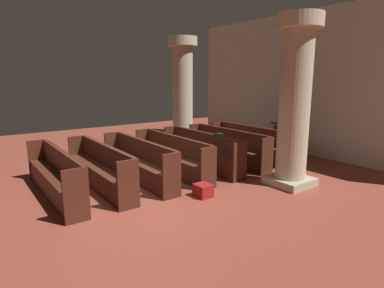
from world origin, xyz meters
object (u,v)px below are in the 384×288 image
(pillar_aisle_side, at_px, (295,100))
(hymn_book, at_px, (218,134))
(pew_row_1, at_px, (227,145))
(kneeler_box_red, at_px, (203,190))
(pew_row_3, at_px, (172,154))
(pillar_far_side, at_px, (183,92))
(lectern, at_px, (279,142))
(pew_row_0, at_px, (250,141))
(pew_row_2, at_px, (201,149))
(pew_row_6, at_px, (55,173))
(pew_row_5, at_px, (100,166))
(pew_row_4, at_px, (138,159))

(pillar_aisle_side, distance_m, hymn_book, 2.22)
(pew_row_1, distance_m, kneeler_box_red, 2.97)
(pew_row_3, bearing_deg, pillar_far_side, 140.21)
(pillar_aisle_side, bearing_deg, lectern, 134.38)
(pew_row_0, distance_m, lectern, 1.00)
(pew_row_1, xyz_separation_m, pew_row_2, (0.00, -0.96, 0.00))
(pew_row_3, height_order, kneeler_box_red, pew_row_3)
(pew_row_6, height_order, pillar_far_side, pillar_far_side)
(pew_row_6, distance_m, kneeler_box_red, 3.12)
(pew_row_5, bearing_deg, pillar_aisle_side, 56.61)
(pew_row_3, distance_m, kneeler_box_red, 1.91)
(pew_row_2, bearing_deg, pillar_far_side, 156.99)
(hymn_book, bearing_deg, lectern, 93.11)
(pew_row_3, bearing_deg, pew_row_6, -90.00)
(pew_row_0, xyz_separation_m, pew_row_4, (0.00, -3.84, 0.00))
(pillar_aisle_side, relative_size, lectern, 3.50)
(pew_row_2, relative_size, pew_row_6, 1.00)
(pew_row_1, distance_m, pillar_far_side, 2.77)
(pillar_far_side, distance_m, hymn_book, 3.13)
(pew_row_4, distance_m, pew_row_5, 0.96)
(pew_row_6, relative_size, pillar_aisle_side, 0.83)
(pew_row_1, height_order, pew_row_5, same)
(pew_row_0, bearing_deg, kneeler_box_red, -60.77)
(pew_row_6, relative_size, hymn_book, 16.21)
(pew_row_1, bearing_deg, pew_row_3, -90.00)
(pew_row_1, xyz_separation_m, pew_row_5, (0.00, -3.84, 0.00))
(pew_row_3, bearing_deg, kneeler_box_red, -12.05)
(pew_row_4, bearing_deg, hymn_book, 76.51)
(pew_row_0, bearing_deg, pew_row_3, -90.00)
(pew_row_4, relative_size, hymn_book, 16.21)
(pew_row_1, relative_size, pew_row_3, 1.00)
(pew_row_3, relative_size, lectern, 2.90)
(pew_row_3, distance_m, lectern, 3.83)
(pew_row_0, bearing_deg, pew_row_1, -90.00)
(pew_row_0, xyz_separation_m, pew_row_5, (0.00, -4.80, 0.00))
(pew_row_3, xyz_separation_m, lectern, (0.36, 3.82, -0.06))
(pew_row_0, height_order, pew_row_3, same)
(pew_row_2, bearing_deg, lectern, 82.81)
(pew_row_0, relative_size, pew_row_4, 1.00)
(pew_row_0, xyz_separation_m, pillar_aisle_side, (2.41, -1.16, 1.45))
(pillar_far_side, bearing_deg, pew_row_1, -0.96)
(pew_row_6, relative_size, pillar_far_side, 0.83)
(pillar_aisle_side, bearing_deg, pew_row_3, -144.32)
(pew_row_4, distance_m, pillar_far_side, 4.02)
(pew_row_0, xyz_separation_m, pew_row_3, (0.00, -2.88, 0.00))
(pew_row_0, xyz_separation_m, hymn_book, (0.51, -1.74, 0.47))
(pew_row_3, bearing_deg, lectern, 84.60)
(pew_row_6, bearing_deg, lectern, 86.92)
(pew_row_4, xyz_separation_m, pew_row_5, (0.00, -0.96, 0.00))
(pew_row_1, xyz_separation_m, kneeler_box_red, (1.83, -2.31, -0.38))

